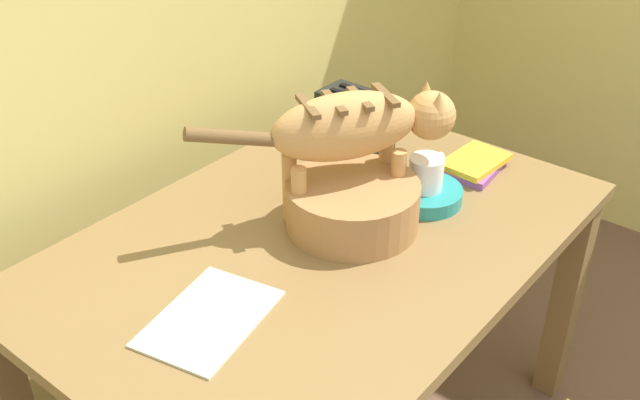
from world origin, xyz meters
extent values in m
cube|color=olive|center=(0.13, 1.45, 0.72)|extent=(1.37, 0.92, 0.03)
cube|color=brown|center=(0.13, 1.45, 0.67)|extent=(1.29, 0.84, 0.07)
cube|color=olive|center=(0.76, 1.04, 0.35)|extent=(0.07, 0.07, 0.70)
cube|color=olive|center=(0.76, 1.86, 0.35)|extent=(0.07, 0.07, 0.70)
ellipsoid|color=tan|center=(0.23, 1.46, 0.98)|extent=(0.37, 0.30, 0.16)
cube|color=brown|center=(0.15, 1.50, 1.05)|extent=(0.08, 0.12, 0.01)
cube|color=brown|center=(0.20, 1.47, 1.05)|extent=(0.08, 0.12, 0.01)
cube|color=brown|center=(0.26, 1.44, 1.05)|extent=(0.08, 0.12, 0.01)
cube|color=brown|center=(0.31, 1.41, 1.05)|extent=(0.08, 0.12, 0.01)
cylinder|color=tan|center=(0.35, 1.42, 0.83)|extent=(0.04, 0.04, 0.18)
cylinder|color=tan|center=(0.32, 1.36, 0.83)|extent=(0.04, 0.04, 0.18)
cylinder|color=tan|center=(0.14, 1.55, 0.83)|extent=(0.04, 0.04, 0.18)
cylinder|color=tan|center=(0.10, 1.49, 0.83)|extent=(0.04, 0.04, 0.18)
sphere|color=tan|center=(0.42, 1.34, 0.98)|extent=(0.12, 0.12, 0.12)
cone|color=tan|center=(0.43, 1.37, 1.03)|extent=(0.04, 0.04, 0.05)
cone|color=tan|center=(0.40, 1.31, 1.03)|extent=(0.04, 0.04, 0.05)
cylinder|color=brown|center=(0.00, 1.60, 1.00)|extent=(0.19, 0.14, 0.08)
cylinder|color=teal|center=(0.42, 1.34, 0.76)|extent=(0.19, 0.19, 0.04)
cylinder|color=white|center=(0.42, 1.34, 0.82)|extent=(0.09, 0.09, 0.09)
torus|color=white|center=(0.47, 1.34, 0.82)|extent=(0.06, 0.01, 0.06)
cube|color=beige|center=(-0.25, 1.43, 0.74)|extent=(0.32, 0.25, 0.01)
cube|color=#8D4B9A|center=(0.64, 1.32, 0.75)|extent=(0.20, 0.14, 0.02)
cube|color=yellow|center=(0.64, 1.32, 0.76)|extent=(0.19, 0.14, 0.02)
cylinder|color=#A67444|center=(0.21, 1.42, 0.79)|extent=(0.32, 0.32, 0.12)
cylinder|color=#4B341E|center=(0.21, 1.42, 0.80)|extent=(0.26, 0.26, 0.10)
cube|color=black|center=(0.53, 1.65, 0.82)|extent=(0.12, 0.20, 0.17)
cube|color=black|center=(0.51, 1.65, 0.91)|extent=(0.02, 0.14, 0.01)
cube|color=black|center=(0.56, 1.65, 0.91)|extent=(0.02, 0.14, 0.01)
camera|label=1|loc=(-1.01, 0.53, 1.74)|focal=41.75mm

